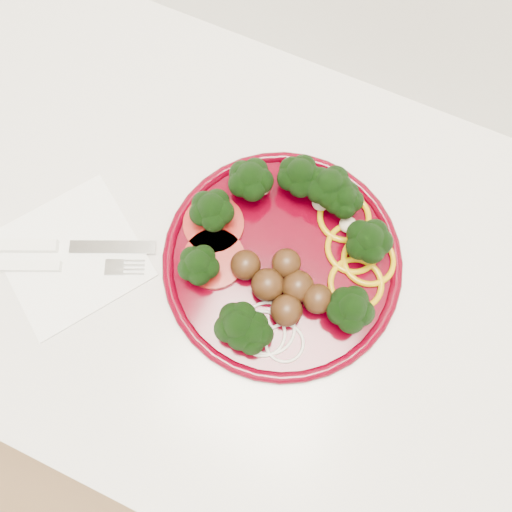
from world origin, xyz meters
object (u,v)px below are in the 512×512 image
at_px(fork, 48,266).
at_px(knife, 53,246).
at_px(napkin, 72,255).
at_px(plate, 284,255).

bearing_deg(fork, knife, 83.00).
bearing_deg(knife, fork, -97.00).
xyz_separation_m(napkin, knife, (-0.02, -0.00, 0.01)).
relative_size(napkin, knife, 0.84).
height_order(knife, fork, knife).
bearing_deg(napkin, knife, -178.46).
relative_size(plate, napkin, 1.85).
bearing_deg(napkin, plate, 23.06).
xyz_separation_m(plate, napkin, (-0.24, -0.10, -0.02)).
relative_size(plate, fork, 1.76).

